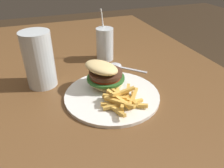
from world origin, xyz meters
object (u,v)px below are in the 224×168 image
at_px(meal_plate_near, 109,85).
at_px(beer_glass, 39,61).
at_px(juice_glass, 105,45).
at_px(spoon, 118,66).

bearing_deg(meal_plate_near, beer_glass, 56.49).
xyz_separation_m(juice_glass, spoon, (-0.09, -0.02, -0.05)).
bearing_deg(juice_glass, spoon, -165.55).
xyz_separation_m(beer_glass, spoon, (0.03, -0.28, -0.08)).
distance_m(meal_plate_near, spoon, 0.18).
bearing_deg(spoon, beer_glass, 51.25).
distance_m(meal_plate_near, beer_glass, 0.23).
bearing_deg(beer_glass, meal_plate_near, -123.51).
bearing_deg(spoon, juice_glass, -31.34).
relative_size(meal_plate_near, beer_glass, 1.60).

